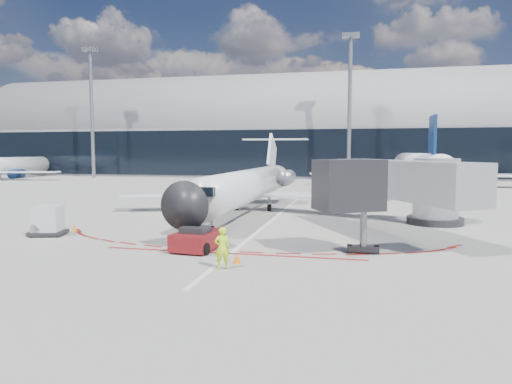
% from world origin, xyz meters
% --- Properties ---
extents(ground, '(260.00, 260.00, 0.00)m').
position_xyz_m(ground, '(0.00, 0.00, 0.00)').
color(ground, gray).
rests_on(ground, ground).
extents(apron_centerline, '(0.25, 40.00, 0.01)m').
position_xyz_m(apron_centerline, '(0.00, 2.00, 0.01)').
color(apron_centerline, silver).
rests_on(apron_centerline, ground).
extents(apron_stop_bar, '(14.00, 0.25, 0.01)m').
position_xyz_m(apron_stop_bar, '(0.00, -11.50, 0.01)').
color(apron_stop_bar, maroon).
rests_on(apron_stop_bar, ground).
extents(terminal_building, '(150.00, 24.15, 24.00)m').
position_xyz_m(terminal_building, '(0.00, 64.97, 8.52)').
color(terminal_building, gray).
rests_on(terminal_building, ground).
extents(jet_bridge, '(10.03, 15.20, 4.90)m').
position_xyz_m(jet_bridge, '(9.79, -3.01, 3.01)').
color(jet_bridge, '#93959C').
rests_on(jet_bridge, ground).
extents(light_mast_west, '(0.70, 0.70, 25.00)m').
position_xyz_m(light_mast_west, '(-45.00, 48.00, 12.50)').
color(light_mast_west, gray).
rests_on(light_mast_west, ground).
extents(light_mast_centre, '(0.70, 0.70, 25.00)m').
position_xyz_m(light_mast_centre, '(5.00, 48.00, 12.50)').
color(light_mast_centre, gray).
rests_on(light_mast_centre, ground).
extents(regional_jet, '(23.51, 28.99, 7.26)m').
position_xyz_m(regional_jet, '(-2.68, 4.14, 2.42)').
color(regional_jet, silver).
rests_on(regional_jet, ground).
extents(pushback_tug, '(2.42, 5.10, 1.30)m').
position_xyz_m(pushback_tug, '(-2.00, -10.95, 0.58)').
color(pushback_tug, '#620E0E').
rests_on(pushback_tug, ground).
extents(ramp_worker, '(0.84, 0.73, 1.93)m').
position_xyz_m(ramp_worker, '(0.46, -14.57, 0.96)').
color(ramp_worker, '#CFFF1A').
rests_on(ramp_worker, ground).
extents(uld_container, '(2.38, 2.17, 1.90)m').
position_xyz_m(uld_container, '(-12.70, -9.00, 0.94)').
color(uld_container, black).
rests_on(uld_container, ground).
extents(safety_cone_left, '(0.31, 0.31, 0.43)m').
position_xyz_m(safety_cone_left, '(-12.14, -7.10, 0.22)').
color(safety_cone_left, orange).
rests_on(safety_cone_left, ground).
extents(safety_cone_right, '(0.35, 0.35, 0.49)m').
position_xyz_m(safety_cone_right, '(0.85, -13.45, 0.24)').
color(safety_cone_right, orange).
rests_on(safety_cone_right, ground).
extents(bg_airliner_1, '(36.58, 38.74, 11.84)m').
position_xyz_m(bg_airliner_1, '(14.95, 38.19, 5.92)').
color(bg_airliner_1, silver).
rests_on(bg_airliner_1, ground).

